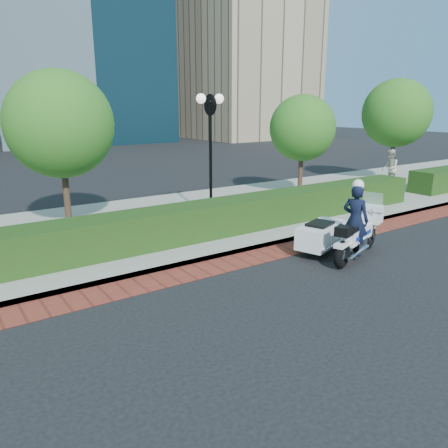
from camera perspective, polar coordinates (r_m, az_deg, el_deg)
ground at (r=10.84m, az=8.92°, el=-6.53°), size 120.00×120.00×0.00m
brick_strip at (r=11.89m, az=3.97°, el=-4.35°), size 60.00×1.00×0.01m
sidewalk at (r=15.49m, az=-6.41°, el=0.51°), size 60.00×8.00×0.15m
hedge_main at (r=13.34m, az=-1.59°, el=0.74°), size 18.00×1.20×1.00m
lamppost at (r=14.84m, az=-1.78°, el=11.26°), size 1.02×0.70×4.21m
tree_b at (r=14.20m, az=-20.65°, el=12.06°), size 3.20×3.20×4.89m
tree_c at (r=19.30m, az=10.21°, el=12.21°), size 2.80×2.80×4.30m
tree_d at (r=24.28m, az=21.60°, el=13.31°), size 3.40×3.40×5.16m
tower_right at (r=58.08m, az=3.49°, el=25.12°), size 14.00×12.00×28.00m
police_motorcycle at (r=12.17m, az=15.15°, el=-0.76°), size 2.73×1.98×2.17m
pedestrian at (r=22.59m, az=20.84°, el=6.80°), size 1.12×1.10×1.83m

